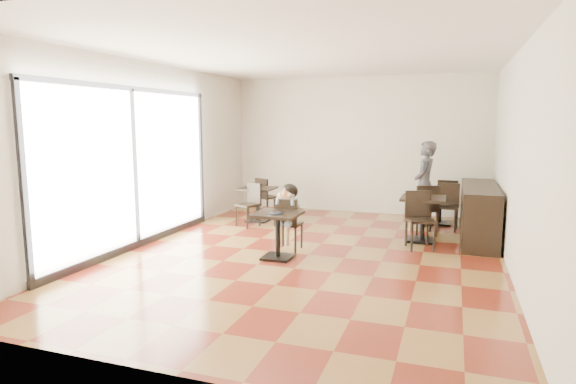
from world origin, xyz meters
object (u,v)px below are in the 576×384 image
at_px(chair_left_b, 248,205).
at_px(chair_back_a, 448,201).
at_px(cafe_table_mid, 422,219).
at_px(chair_back_b, 447,207).
at_px(child_table, 278,236).
at_px(chair_mid_a, 424,210).
at_px(child, 289,217).
at_px(chair_mid_b, 420,221).
at_px(cafe_table_left, 258,204).
at_px(child_chair, 289,224).
at_px(adult_patron, 425,184).
at_px(cafe_table_back, 440,206).
at_px(chair_left_a, 267,197).

relative_size(chair_left_b, chair_back_a, 0.96).
height_order(cafe_table_mid, chair_back_b, chair_back_b).
distance_m(child_table, chair_back_a, 4.60).
bearing_deg(chair_back_b, chair_mid_a, -121.39).
xyz_separation_m(child, chair_mid_b, (2.09, 0.79, -0.07)).
relative_size(cafe_table_left, chair_mid_a, 0.76).
height_order(child_chair, chair_left_b, same).
distance_m(child, chair_mid_b, 2.24).
bearing_deg(cafe_table_left, chair_back_b, 6.31).
bearing_deg(cafe_table_mid, child, -147.28).
bearing_deg(chair_left_b, cafe_table_mid, 22.82).
distance_m(chair_mid_a, chair_mid_b, 1.10).
xyz_separation_m(child, chair_back_a, (2.50, 3.31, -0.10)).
bearing_deg(adult_patron, chair_left_b, -65.60).
xyz_separation_m(child_chair, chair_mid_a, (2.09, 1.89, 0.04)).
bearing_deg(child_table, chair_back_a, 57.06).
bearing_deg(child, chair_back_b, 44.47).
bearing_deg(adult_patron, cafe_table_back, 138.62).
distance_m(child_table, child_chair, 0.56).
bearing_deg(chair_left_b, child_table, -30.27).
bearing_deg(child, child_table, -90.00).
relative_size(child, adult_patron, 0.64).
relative_size(child_chair, cafe_table_back, 1.16).
relative_size(chair_mid_b, chair_back_b, 1.06).
bearing_deg(chair_mid_a, adult_patron, -106.08).
bearing_deg(cafe_table_mid, cafe_table_back, 81.34).
xyz_separation_m(cafe_table_left, chair_left_a, (0.00, 0.55, 0.08)).
bearing_deg(child, adult_patron, 53.06).
distance_m(child_table, chair_mid_a, 3.22).
height_order(cafe_table_back, chair_left_a, chair_left_a).
bearing_deg(chair_back_b, child_chair, -130.84).
xyz_separation_m(child, cafe_table_back, (2.35, 3.01, -0.18)).
bearing_deg(cafe_table_left, chair_mid_a, -2.12).
relative_size(child_table, adult_patron, 0.42).
relative_size(adult_patron, chair_left_a, 1.98).
height_order(adult_patron, cafe_table_mid, adult_patron).
height_order(child_table, adult_patron, adult_patron).
bearing_deg(child_table, chair_back_b, 50.22).
xyz_separation_m(adult_patron, chair_left_a, (-3.44, -0.13, -0.44)).
bearing_deg(chair_mid_a, chair_mid_b, 69.80).
distance_m(cafe_table_mid, cafe_table_back, 1.68).
bearing_deg(cafe_table_mid, chair_mid_b, -90.00).
xyz_separation_m(child, chair_left_a, (-1.41, 2.57, -0.12)).
relative_size(child, cafe_table_mid, 1.38).
relative_size(child, chair_back_b, 1.21).
distance_m(child_chair, child, 0.12).
height_order(child_chair, adult_patron, adult_patron).
distance_m(child, adult_patron, 3.40).
bearing_deg(cafe_table_back, chair_mid_b, -96.53).
height_order(chair_left_a, chair_back_a, chair_back_a).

